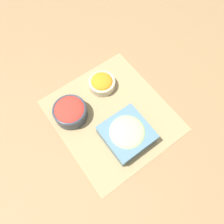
% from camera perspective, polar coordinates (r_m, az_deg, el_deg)
% --- Properties ---
extents(ground_plane, '(3.00, 3.00, 0.00)m').
position_cam_1_polar(ground_plane, '(0.96, -0.00, -0.86)').
color(ground_plane, olive).
extents(placemat, '(0.51, 0.47, 0.00)m').
position_cam_1_polar(placemat, '(0.95, -0.00, -0.81)').
color(placemat, '#937F56').
rests_on(placemat, ground_plane).
extents(cucumber_bowl, '(0.18, 0.18, 0.08)m').
position_cam_1_polar(cucumber_bowl, '(0.88, 3.90, -5.62)').
color(cucumber_bowl, slate).
rests_on(cucumber_bowl, placemat).
extents(tomato_bowl, '(0.14, 0.14, 0.07)m').
position_cam_1_polar(tomato_bowl, '(0.93, -10.90, 0.19)').
color(tomato_bowl, '#333842').
rests_on(tomato_bowl, placemat).
extents(carrot_bowl, '(0.12, 0.12, 0.05)m').
position_cam_1_polar(carrot_bowl, '(1.00, -2.64, 7.68)').
color(carrot_bowl, '#C6B28E').
rests_on(carrot_bowl, placemat).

